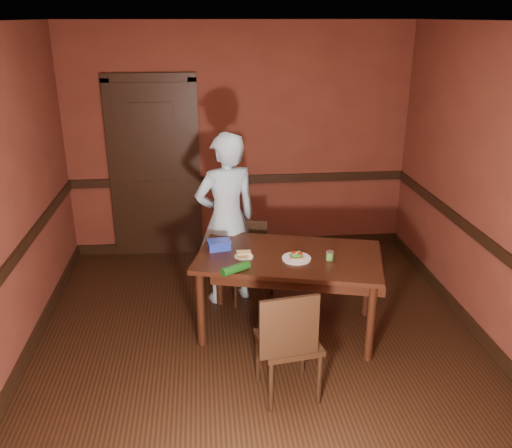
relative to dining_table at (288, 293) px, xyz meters
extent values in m
cube|color=black|center=(-0.29, -0.32, -0.38)|extent=(4.00, 4.50, 0.01)
cube|color=silver|center=(-0.29, -0.32, 2.32)|extent=(4.00, 4.50, 0.01)
cube|color=#5D281C|center=(-0.29, 1.93, 0.97)|extent=(4.00, 0.02, 2.70)
cube|color=#5D281C|center=(-0.29, -2.57, 0.97)|extent=(4.00, 0.02, 2.70)
cube|color=#5D281C|center=(1.71, -0.32, 0.97)|extent=(0.02, 4.50, 2.70)
cube|color=black|center=(-0.29, 1.91, 0.52)|extent=(4.00, 0.03, 0.10)
cube|color=black|center=(-2.28, -0.32, 0.52)|extent=(0.03, 4.50, 0.10)
cube|color=black|center=(1.69, -0.32, 0.52)|extent=(0.03, 4.50, 0.10)
cube|color=black|center=(-0.29, 1.91, -0.32)|extent=(4.00, 0.03, 0.12)
cube|color=black|center=(-2.28, -0.32, -0.32)|extent=(0.03, 4.50, 0.12)
cube|color=black|center=(1.69, -0.32, -0.32)|extent=(0.03, 4.50, 0.12)
cube|color=black|center=(-1.29, 1.89, 0.65)|extent=(0.85, 0.04, 2.05)
cube|color=black|center=(-1.77, 1.91, 0.65)|extent=(0.10, 0.06, 2.15)
cube|color=black|center=(-0.82, 1.91, 0.65)|extent=(0.10, 0.06, 2.15)
cube|color=black|center=(-1.29, 1.91, 1.72)|extent=(1.05, 0.06, 0.10)
cube|color=black|center=(0.00, 0.00, 0.00)|extent=(1.79, 1.29, 0.76)
imported|color=#A3C8DB|center=(-0.52, 0.65, 0.49)|extent=(0.73, 0.60, 1.73)
cylinder|color=white|center=(0.05, -0.10, 0.38)|extent=(0.25, 0.25, 0.01)
cube|color=#A4814F|center=(0.05, -0.10, 0.40)|extent=(0.12, 0.11, 0.02)
ellipsoid|color=#308528|center=(0.05, -0.10, 0.42)|extent=(0.11, 0.10, 0.02)
cylinder|color=#BB1F05|center=(0.03, -0.08, 0.44)|extent=(0.04, 0.04, 0.01)
cylinder|color=#BB1F05|center=(0.08, -0.11, 0.44)|extent=(0.04, 0.04, 0.01)
cylinder|color=#8BBC5F|center=(0.02, -0.12, 0.44)|extent=(0.03, 0.03, 0.01)
cylinder|color=#8BBC5F|center=(0.07, -0.08, 0.44)|extent=(0.03, 0.03, 0.01)
cylinder|color=#8BBC5F|center=(0.05, -0.10, 0.44)|extent=(0.03, 0.03, 0.01)
cylinder|color=#4D8A3E|center=(0.33, -0.14, 0.41)|extent=(0.06, 0.06, 0.07)
cylinder|color=beige|center=(0.33, -0.14, 0.45)|extent=(0.07, 0.07, 0.01)
cylinder|color=white|center=(-0.40, -0.01, 0.38)|extent=(0.16, 0.16, 0.01)
cube|color=#E1BF6D|center=(-0.40, -0.01, 0.41)|extent=(0.12, 0.08, 0.04)
cube|color=#2339B9|center=(-0.61, 0.18, 0.42)|extent=(0.21, 0.16, 0.08)
cube|color=#2339B9|center=(-0.61, 0.18, 0.46)|extent=(0.22, 0.17, 0.01)
cylinder|color=#144A12|center=(-0.49, -0.31, 0.41)|extent=(0.26, 0.20, 0.07)
camera|label=1|loc=(-0.73, -4.32, 2.36)|focal=38.00mm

